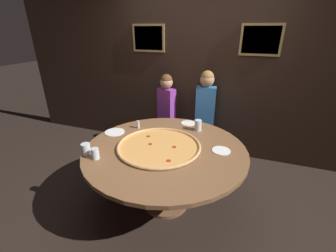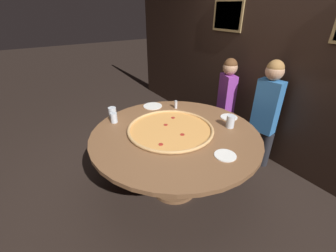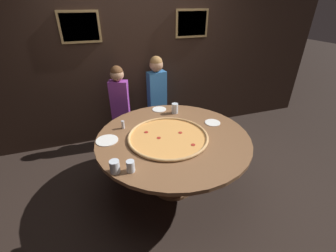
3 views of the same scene
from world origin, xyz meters
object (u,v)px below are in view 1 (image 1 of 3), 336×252
white_plate_right_side (188,123)px  white_plate_far_back (221,151)px  condiment_shaker (138,124)px  drink_cup_near_left (86,149)px  dining_table (165,157)px  diner_centre_back (166,110)px  drink_cup_far_left (95,154)px  white_plate_beside_cup (115,132)px  diner_side_left (205,110)px  giant_pizza (159,146)px  drink_cup_beside_pizza (198,125)px

white_plate_right_side → white_plate_far_back: 0.77m
white_plate_right_side → condiment_shaker: condiment_shaker is taller
drink_cup_near_left → white_plate_far_back: size_ratio=0.62×
dining_table → drink_cup_near_left: bearing=-149.9°
condiment_shaker → diner_centre_back: diner_centre_back is taller
drink_cup_far_left → drink_cup_near_left: size_ratio=0.93×
dining_table → white_plate_beside_cup: 0.73m
white_plate_beside_cup → diner_centre_back: bearing=74.4°
drink_cup_far_left → drink_cup_near_left: bearing=165.6°
white_plate_beside_cup → diner_side_left: size_ratio=0.17×
condiment_shaker → white_plate_far_back: bearing=-11.9°
drink_cup_near_left → diner_centre_back: (0.26, 1.56, -0.08)m
diner_side_left → diner_centre_back: bearing=-2.1°
diner_side_left → giant_pizza: bearing=71.1°
diner_centre_back → giant_pizza: bearing=126.6°
drink_cup_near_left → white_plate_beside_cup: size_ratio=0.50×
dining_table → drink_cup_beside_pizza: 0.62m
white_plate_beside_cup → drink_cup_beside_pizza: bearing=23.6°
giant_pizza → white_plate_far_back: size_ratio=4.70×
white_plate_beside_cup → drink_cup_far_left: bearing=-75.0°
dining_table → white_plate_right_side: 0.72m
drink_cup_beside_pizza → condiment_shaker: bearing=-165.0°
drink_cup_beside_pizza → diner_side_left: diner_side_left is taller
drink_cup_near_left → drink_cup_far_left: bearing=-14.4°
drink_cup_beside_pizza → white_plate_right_side: bearing=135.2°
white_plate_right_side → white_plate_beside_cup: bearing=-143.1°
drink_cup_far_left → drink_cup_near_left: drink_cup_near_left is taller
white_plate_right_side → drink_cup_near_left: bearing=-123.7°
white_plate_right_side → giant_pizza: bearing=-99.4°
giant_pizza → drink_cup_far_left: drink_cup_far_left is taller
diner_side_left → condiment_shaker: bearing=44.5°
diner_side_left → diner_centre_back: (-0.59, -0.06, -0.04)m
white_plate_right_side → diner_centre_back: size_ratio=0.15×
condiment_shaker → diner_side_left: size_ratio=0.07×
white_plate_beside_cup → diner_side_left: 1.39m
giant_pizza → drink_cup_beside_pizza: size_ratio=6.63×
white_plate_far_back → diner_side_left: 1.16m
dining_table → white_plate_far_back: size_ratio=9.00×
drink_cup_near_left → diner_centre_back: size_ratio=0.09×
white_plate_far_back → drink_cup_beside_pizza: bearing=129.4°
drink_cup_far_left → white_plate_beside_cup: drink_cup_far_left is taller
drink_cup_far_left → white_plate_far_back: bearing=26.7°
white_plate_right_side → condiment_shaker: bearing=-147.0°
white_plate_far_back → diner_centre_back: 1.42m
drink_cup_far_left → diner_centre_back: bearing=85.2°
diner_side_left → white_plate_far_back: bearing=101.7°
drink_cup_beside_pizza → white_plate_far_back: drink_cup_beside_pizza is taller
drink_cup_near_left → white_plate_beside_cup: bearing=92.2°
drink_cup_near_left → white_plate_right_side: drink_cup_near_left is taller
drink_cup_far_left → drink_cup_near_left: 0.14m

